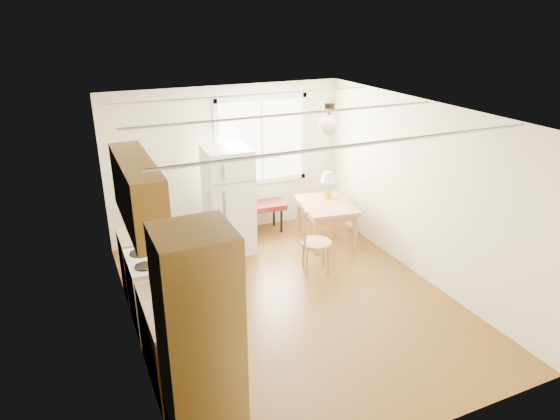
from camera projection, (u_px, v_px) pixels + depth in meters
room_shell at (292, 214)px, 6.17m from camera, size 4.60×5.60×2.62m
kitchen_run at (168, 298)px, 5.13m from camera, size 0.65×3.40×2.20m
window_unit at (262, 141)px, 8.38m from camera, size 1.64×0.05×1.51m
pendant_light at (329, 124)px, 6.40m from camera, size 0.26×0.26×0.40m
refrigerator at (229, 201)px, 7.75m from camera, size 0.72×0.74×1.68m
bench at (252, 208)px, 8.45m from camera, size 1.18×0.52×0.53m
dining_table at (326, 209)px, 8.17m from camera, size 0.95×1.17×0.66m
chair at (310, 235)px, 7.15m from camera, size 0.49×0.48×1.02m
table_lamp at (328, 179)px, 8.25m from camera, size 0.27×0.27×0.46m
coffee_maker at (180, 312)px, 4.56m from camera, size 0.23×0.26×0.34m
kettle at (155, 275)px, 5.24m from camera, size 0.13×0.13×0.25m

